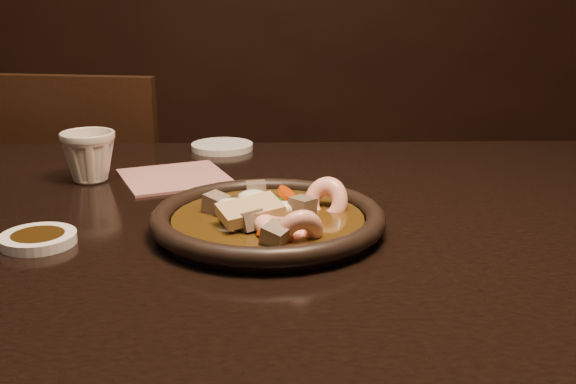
{
  "coord_description": "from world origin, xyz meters",
  "views": [
    {
      "loc": [
        0.1,
        -0.92,
        1.07
      ],
      "look_at": [
        0.12,
        -0.05,
        0.8
      ],
      "focal_mm": 45.0,
      "sensor_mm": 36.0,
      "label": 1
    }
  ],
  "objects_px": {
    "table": "(200,271)",
    "tea_cup": "(89,155)",
    "chair": "(98,235)",
    "plate": "(268,220)"
  },
  "relations": [
    {
      "from": "plate",
      "to": "table",
      "type": "bearing_deg",
      "value": 149.65
    },
    {
      "from": "table",
      "to": "tea_cup",
      "type": "bearing_deg",
      "value": 135.26
    },
    {
      "from": "plate",
      "to": "tea_cup",
      "type": "height_order",
      "value": "tea_cup"
    },
    {
      "from": "plate",
      "to": "tea_cup",
      "type": "distance_m",
      "value": 0.37
    },
    {
      "from": "table",
      "to": "tea_cup",
      "type": "relative_size",
      "value": 18.69
    },
    {
      "from": "tea_cup",
      "to": "chair",
      "type": "bearing_deg",
      "value": 103.91
    },
    {
      "from": "table",
      "to": "tea_cup",
      "type": "height_order",
      "value": "tea_cup"
    },
    {
      "from": "table",
      "to": "tea_cup",
      "type": "distance_m",
      "value": 0.29
    },
    {
      "from": "table",
      "to": "plate",
      "type": "bearing_deg",
      "value": -30.35
    },
    {
      "from": "chair",
      "to": "tea_cup",
      "type": "bearing_deg",
      "value": 112.86
    }
  ]
}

